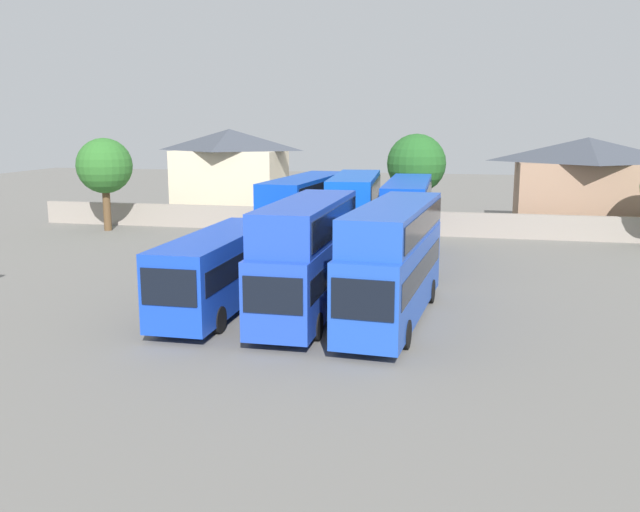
% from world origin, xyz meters
% --- Properties ---
extents(ground, '(140.00, 140.00, 0.00)m').
position_xyz_m(ground, '(0.00, 18.00, 0.00)').
color(ground, slate).
extents(depot_boundary_wall, '(56.00, 0.50, 1.80)m').
position_xyz_m(depot_boundary_wall, '(0.00, 23.27, 0.90)').
color(depot_boundary_wall, gray).
rests_on(depot_boundary_wall, ground).
extents(bus_1, '(2.66, 10.50, 3.48)m').
position_xyz_m(bus_1, '(-3.93, 0.02, 1.98)').
color(bus_1, blue).
rests_on(bus_1, ground).
extents(bus_2, '(2.67, 10.42, 5.03)m').
position_xyz_m(bus_2, '(0.09, 0.07, 2.83)').
color(bus_2, blue).
rests_on(bus_2, ground).
extents(bus_3, '(3.27, 11.47, 4.96)m').
position_xyz_m(bus_3, '(3.81, 0.18, 2.79)').
color(bus_3, blue).
rests_on(bus_3, ground).
extents(bus_4, '(3.24, 12.16, 4.96)m').
position_xyz_m(bus_4, '(-3.34, 13.46, 2.80)').
color(bus_4, '#0D41C2').
rests_on(bus_4, ground).
extents(bus_5, '(3.48, 10.83, 5.15)m').
position_xyz_m(bus_5, '(-0.12, 13.14, 2.90)').
color(bus_5, blue).
rests_on(bus_5, ground).
extents(bus_6, '(2.90, 11.96, 4.87)m').
position_xyz_m(bus_6, '(3.08, 13.42, 2.75)').
color(bus_6, blue).
rests_on(bus_6, ground).
extents(house_terrace_left, '(9.47, 6.37, 7.75)m').
position_xyz_m(house_terrace_left, '(-14.04, 29.44, 3.95)').
color(house_terrace_left, beige).
rests_on(house_terrace_left, ground).
extents(house_terrace_centre, '(10.96, 8.33, 7.17)m').
position_xyz_m(house_terrace_centre, '(15.44, 29.32, 3.66)').
color(house_terrace_centre, '#9E7A60').
rests_on(house_terrace_centre, ground).
extents(tree_left_of_lot, '(4.24, 4.24, 7.15)m').
position_xyz_m(tree_left_of_lot, '(-20.92, 20.27, 4.98)').
color(tree_left_of_lot, brown).
rests_on(tree_left_of_lot, ground).
extents(tree_behind_wall, '(4.56, 4.56, 7.47)m').
position_xyz_m(tree_behind_wall, '(2.49, 25.77, 5.16)').
color(tree_behind_wall, brown).
rests_on(tree_behind_wall, ground).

